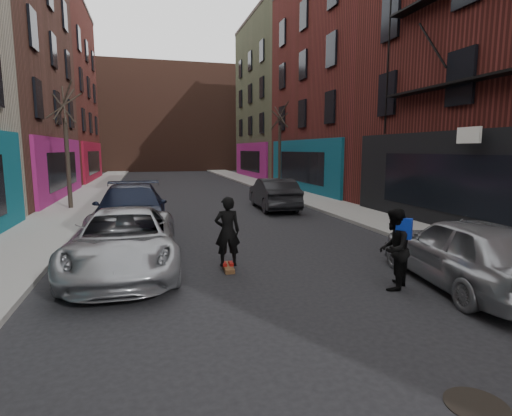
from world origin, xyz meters
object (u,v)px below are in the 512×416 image
parked_left_end (131,210)px  pedestrian (394,249)px  tree_left_far (66,138)px  skateboard (228,267)px  skateboarder (227,231)px  tree_right_far (280,140)px  parked_left_far (125,241)px  parked_right_far (466,252)px  manhole (477,405)px  parked_right_end (274,194)px

parked_left_end → pedestrian: 8.96m
parked_left_end → tree_left_far: bearing=116.0°
skateboard → pedestrian: size_ratio=0.48×
skateboarder → tree_left_far: bearing=-62.0°
tree_right_far → parked_left_far: size_ratio=1.29×
parked_right_far → parked_left_far: bearing=-16.0°
parked_left_end → tree_right_far: bearing=52.8°
tree_right_far → parked_right_far: 20.05m
parked_right_far → skateboarder: bearing=-21.1°
skateboard → pedestrian: bearing=-33.4°
parked_left_far → manhole: size_ratio=7.51×
tree_right_far → skateboard: size_ratio=8.50×
skateboard → skateboarder: 0.89m
tree_right_far → parked_right_far: size_ratio=1.52×
parked_left_far → parked_left_end: bearing=91.4°
parked_right_end → skateboard: (-4.03, -9.07, -0.70)m
parked_left_far → manhole: 7.59m
skateboard → pedestrian: (3.05, -2.19, 0.80)m
skateboard → parked_right_end: bearing=68.4°
tree_right_far → parked_right_far: bearing=-97.2°
parked_right_end → tree_right_far: bearing=-106.7°
parked_left_far → pedestrian: size_ratio=3.13×
parked_left_far → parked_right_end: bearing=54.5°
tree_left_far → parked_right_far: bearing=-54.1°
tree_left_far → parked_right_far: size_ratio=1.45×
parked_right_end → skateboarder: (-4.03, -9.07, 0.18)m
skateboarder → pedestrian: (3.05, -2.19, -0.09)m
tree_left_far → pedestrian: (8.41, -13.39, -2.53)m
parked_left_end → pedestrian: (5.41, -7.15, 0.02)m
parked_right_end → skateboard: 9.95m
tree_right_far → parked_right_end: 9.10m
tree_left_far → parked_right_far: (9.91, -13.70, -2.62)m
parked_left_end → parked_right_far: parked_left_end is taller
tree_left_far → parked_left_end: tree_left_far is taller
pedestrian → tree_right_far: bearing=-143.9°
parked_right_far → parked_right_end: parked_right_far is taller
parked_left_end → skateboard: parked_left_end is taller
tree_left_far → parked_right_end: size_ratio=1.42×
skateboard → pedestrian: 3.84m
tree_right_far → skateboard: bearing=-112.2°
tree_right_far → pedestrian: size_ratio=4.04×
parked_left_far → pedestrian: 6.07m
parked_left_far → parked_left_end: 4.41m
tree_left_far → parked_left_end: bearing=-64.3°
parked_right_end → manhole: (-2.32, -14.88, -0.75)m
tree_right_far → parked_right_end: size_ratio=1.49×
parked_left_end → skateboard: 5.54m
tree_right_far → parked_left_end: (-9.40, -12.24, -2.70)m
tree_right_far → tree_left_far: bearing=-154.2°
parked_left_end → parked_right_end: bearing=33.1°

